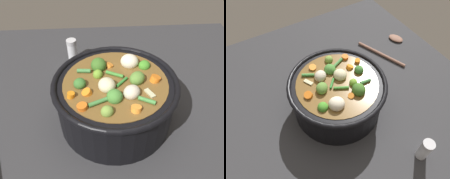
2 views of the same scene
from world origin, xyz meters
The scene contains 3 objects.
ground_plane centered at (0.00, 0.00, 0.00)m, with size 1.10×1.10×0.00m, color #2D2D30.
cooking_pot centered at (0.00, 0.00, 0.08)m, with size 0.33×0.33×0.17m.
salt_shaker centered at (-0.30, -0.14, 0.04)m, with size 0.04×0.04×0.09m.
Camera 1 is at (0.45, -0.04, 0.53)m, focal length 37.60 mm.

